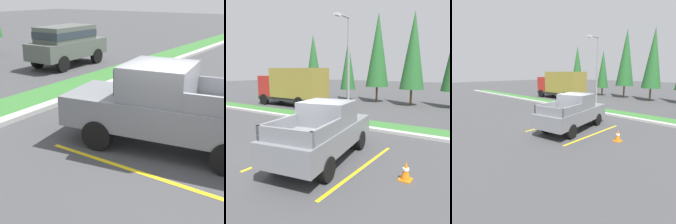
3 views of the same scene
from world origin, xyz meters
The scene contains 8 objects.
ground_plane centered at (0.00, 0.00, 0.00)m, with size 120.00×120.00×0.00m, color #424244.
parking_line_near centered at (-1.04, 0.27, 0.00)m, with size 0.12×4.80×0.01m, color yellow.
parking_line_far centered at (2.06, 0.27, 0.00)m, with size 0.12×4.80×0.01m, color yellow.
curb_strip centered at (0.00, 5.00, 0.07)m, with size 56.00×0.40×0.15m, color #B2B2AD.
grass_median centered at (0.00, 6.10, 0.03)m, with size 56.00×1.80×0.06m, color #387533.
pickup_truck_main centered at (0.50, 0.32, 1.04)m, with size 2.77×5.47×2.10m.
suv_distant centered at (6.80, 9.21, 1.24)m, with size 4.62×2.01×2.10m.
traffic_cone centered at (3.54, 0.23, 0.29)m, with size 0.36×0.36×0.60m.
Camera 1 is at (-6.77, -3.05, 3.67)m, focal length 54.71 mm.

